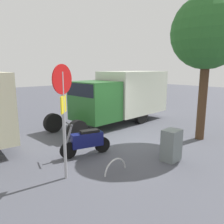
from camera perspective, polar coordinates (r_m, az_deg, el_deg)
name	(u,v)px	position (r m, az deg, el deg)	size (l,w,h in m)	color
ground_plane	(132,142)	(9.16, 5.15, -7.74)	(60.00, 60.00, 0.00)	#474952
box_truck_near	(121,94)	(12.10, 2.42, 4.55)	(7.11, 2.56, 2.80)	black
motorcycle	(87,141)	(7.70, -6.54, -7.40)	(1.77, 0.73, 1.20)	black
stop_sign	(63,105)	(5.82, -12.49, 1.88)	(0.71, 0.33, 3.08)	#9E9EA3
street_tree	(208,33)	(9.90, 23.49, 18.14)	(2.88, 2.88, 5.80)	#47301E
utility_cabinet	(171,145)	(7.49, 15.08, -8.29)	(0.59, 0.48, 1.03)	slate
bike_rack_hoop	(115,172)	(6.66, 0.88, -15.26)	(0.85, 0.85, 0.05)	#B7B7BC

